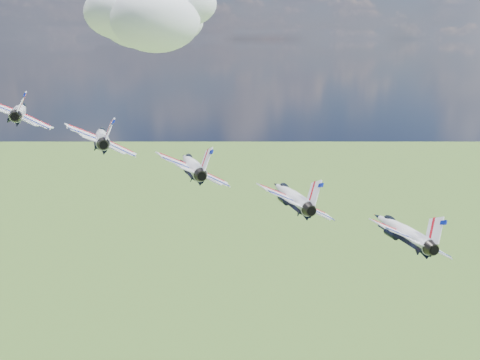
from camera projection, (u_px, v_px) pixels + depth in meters
name	position (u px, v px, depth m)	size (l,w,h in m)	color
cloud_far	(162.00, 13.00, 264.32)	(65.41, 51.40, 25.70)	white
jet_0	(20.00, 111.00, 85.63)	(9.59, 14.20, 4.24)	white
jet_1	(102.00, 137.00, 81.76)	(9.59, 14.20, 4.24)	white
jet_2	(192.00, 165.00, 77.89)	(9.59, 14.20, 4.24)	white
jet_3	(291.00, 196.00, 74.02)	(9.59, 14.20, 4.24)	white
jet_4	(401.00, 231.00, 70.15)	(9.59, 14.20, 4.24)	silver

